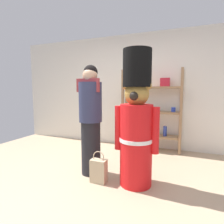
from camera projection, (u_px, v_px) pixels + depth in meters
ground_plane at (100, 190)px, 2.46m from camera, size 6.40×6.40×0.00m
back_wall at (140, 91)px, 4.34m from camera, size 6.40×0.12×2.60m
merchandise_shelf at (152, 109)px, 4.06m from camera, size 1.28×0.35×1.76m
teddy_bear_guard at (136, 124)px, 2.52m from camera, size 0.62×0.46×1.84m
person_shopper at (91, 118)px, 2.86m from camera, size 0.37×0.35×1.69m
shopping_bag at (99, 170)px, 2.64m from camera, size 0.23×0.13×0.46m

